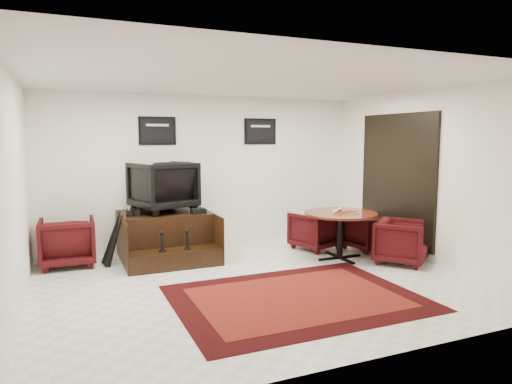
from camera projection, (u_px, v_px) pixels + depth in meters
ground at (259, 282)px, 6.45m from camera, size 6.00×6.00×0.00m
room_shell at (282, 155)px, 6.51m from camera, size 6.02×5.02×2.81m
area_rug at (296, 298)px, 5.79m from camera, size 3.06×2.29×0.01m
shine_podium at (166, 237)px, 7.73m from camera, size 1.49×1.54×0.77m
shine_chair at (163, 184)px, 7.77m from camera, size 1.15×1.11×0.96m
shoes_pair at (134, 212)px, 7.44m from camera, size 0.29×0.32×0.10m
polish_kit at (198, 211)px, 7.61m from camera, size 0.25×0.19×0.08m
umbrella_black at (115, 240)px, 7.19m from camera, size 0.31×0.12×0.85m
umbrella_hooked at (112, 237)px, 7.33m from camera, size 0.33×0.12×0.89m
armchair_side at (67, 240)px, 7.23m from camera, size 0.84×0.78×0.84m
meeting_table at (341, 218)px, 7.61m from camera, size 1.20×1.20×0.79m
table_chair_back at (315, 228)px, 8.33m from camera, size 0.92×0.89×0.76m
table_chair_window at (366, 231)px, 8.28m from camera, size 0.76×0.79×0.69m
table_chair_corner at (402, 240)px, 7.36m from camera, size 1.03×1.03×0.78m
paper_roll at (337, 210)px, 7.65m from camera, size 0.35×0.31×0.05m
table_clutter at (346, 213)px, 7.54m from camera, size 0.56×0.40×0.01m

